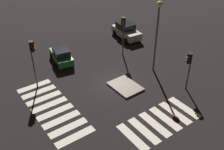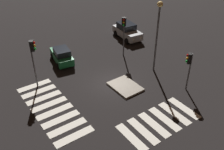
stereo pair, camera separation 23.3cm
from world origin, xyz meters
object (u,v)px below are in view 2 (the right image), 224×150
traffic_island (125,86)px  traffic_light_south (33,53)px  traffic_light_west (124,27)px  car_silver (127,31)px  car_green (62,55)px  traffic_light_north (189,63)px  street_lamp (158,25)px

traffic_island → traffic_light_south: traffic_light_south is taller
traffic_island → traffic_light_west: 7.18m
car_silver → traffic_light_south: size_ratio=0.97×
traffic_light_south → traffic_light_west: traffic_light_south is taller
car_green → traffic_light_north: size_ratio=1.08×
street_lamp → car_silver: bearing=161.5°
traffic_island → car_green: bearing=-160.9°
traffic_island → traffic_light_north: size_ratio=0.82×
traffic_light_west → car_silver: bearing=-175.2°
traffic_light_south → traffic_light_west: (-0.20, 10.29, -0.12)m
traffic_light_west → street_lamp: bearing=57.0°
car_green → traffic_light_south: size_ratio=0.85×
traffic_light_south → traffic_light_north: 13.82m
traffic_island → car_green: 8.31m
traffic_light_north → traffic_light_west: 8.63m
street_lamp → traffic_light_north: bearing=-0.0°
traffic_light_south → traffic_light_west: bearing=33.3°
traffic_light_west → street_lamp: 4.67m
car_green → traffic_light_south: (2.87, -3.88, 2.76)m
traffic_island → traffic_light_north: bearing=52.0°
car_silver → traffic_light_west: (3.56, -3.35, 2.51)m
traffic_island → car_green: (-7.82, -2.71, 0.74)m
traffic_light_west → traffic_island: bearing=12.3°
car_silver → traffic_light_west: traffic_light_west is taller
traffic_light_south → street_lamp: street_lamp is taller
traffic_island → car_green: car_green is taller
traffic_light_north → street_lamp: 4.73m
car_green → street_lamp: (7.02, 7.10, 4.17)m
car_silver → street_lamp: size_ratio=0.64×
traffic_island → street_lamp: bearing=100.2°
traffic_light_north → traffic_light_west: (-8.58, -0.69, 0.62)m
car_green → traffic_light_south: 5.56m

